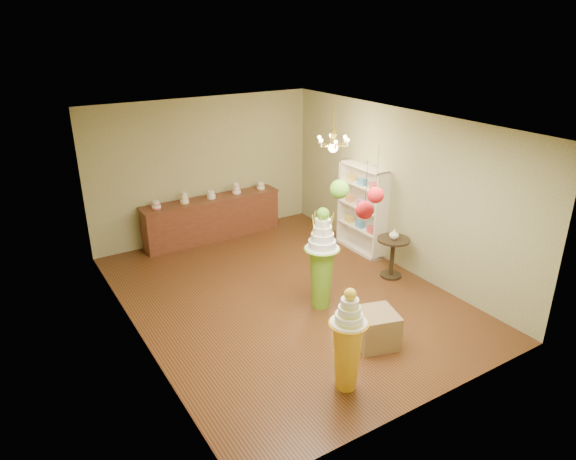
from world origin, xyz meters
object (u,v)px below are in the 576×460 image
pedestal_green (322,265)px  round_table (393,252)px  pedestal_orange (347,347)px  sideboard (213,218)px

pedestal_green → round_table: pedestal_green is taller
pedestal_orange → round_table: 3.33m
pedestal_green → pedestal_orange: (-0.90, -1.84, -0.15)m
sideboard → pedestal_green: bearing=-84.8°
pedestal_green → round_table: 1.77m
sideboard → round_table: 3.99m
round_table → pedestal_green: bearing=-173.8°
pedestal_green → sideboard: 3.62m
round_table → sideboard: bearing=121.2°
pedestal_green → sideboard: pedestal_green is taller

